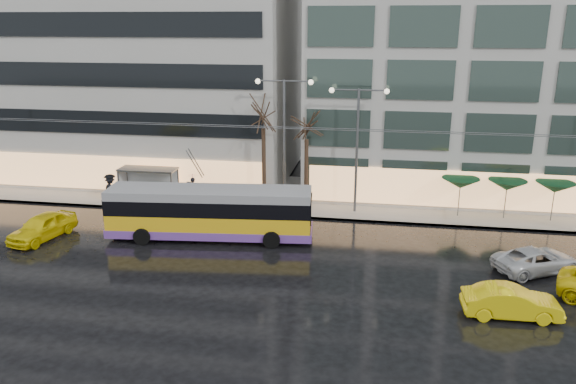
% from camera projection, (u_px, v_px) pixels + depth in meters
% --- Properties ---
extents(ground, '(140.00, 140.00, 0.00)m').
position_uv_depth(ground, '(214.00, 271.00, 30.25)').
color(ground, black).
rests_on(ground, ground).
extents(sidewalk, '(80.00, 10.00, 0.15)m').
position_uv_depth(sidewalk, '(291.00, 195.00, 43.11)').
color(sidewalk, gray).
rests_on(sidewalk, ground).
extents(kerb, '(80.00, 0.10, 0.15)m').
position_uv_depth(kerb, '(280.00, 216.00, 38.44)').
color(kerb, slate).
rests_on(kerb, ground).
extents(building_left, '(34.00, 14.00, 22.00)m').
position_uv_depth(building_left, '(91.00, 42.00, 47.41)').
color(building_left, '#B0AEA8').
rests_on(building_left, sidewalk).
extents(building_right, '(32.00, 14.00, 25.00)m').
position_uv_depth(building_right, '(529.00, 24.00, 41.45)').
color(building_right, '#B0AEA8').
rests_on(building_right, sidewalk).
extents(trolleybus, '(12.64, 5.20, 5.78)m').
position_uv_depth(trolleybus, '(210.00, 214.00, 34.33)').
color(trolleybus, gold).
rests_on(trolleybus, ground).
extents(catenary, '(42.24, 5.12, 7.00)m').
position_uv_depth(catenary, '(262.00, 160.00, 36.33)').
color(catenary, '#595B60').
rests_on(catenary, ground).
extents(bus_shelter, '(4.20, 1.60, 2.51)m').
position_uv_depth(bus_shelter, '(145.00, 177.00, 41.07)').
color(bus_shelter, '#595B60').
rests_on(bus_shelter, sidewalk).
extents(street_lamp_near, '(3.96, 0.36, 9.03)m').
position_uv_depth(street_lamp_near, '(284.00, 126.00, 38.36)').
color(street_lamp_near, '#595B60').
rests_on(street_lamp_near, sidewalk).
extents(street_lamp_far, '(3.96, 0.36, 8.53)m').
position_uv_depth(street_lamp_far, '(357.00, 133.00, 37.65)').
color(street_lamp_far, '#595B60').
rests_on(street_lamp_far, sidewalk).
extents(tree_a, '(3.20, 3.20, 8.40)m').
position_uv_depth(tree_a, '(263.00, 109.00, 38.46)').
color(tree_a, black).
rests_on(tree_a, sidewalk).
extents(tree_b, '(3.20, 3.20, 7.70)m').
position_uv_depth(tree_b, '(307.00, 120.00, 38.38)').
color(tree_b, black).
rests_on(tree_b, sidewalk).
extents(parasol_a, '(2.50, 2.50, 2.65)m').
position_uv_depth(parasol_a, '(460.00, 183.00, 37.69)').
color(parasol_a, '#595B60').
rests_on(parasol_a, sidewalk).
extents(parasol_b, '(2.50, 2.50, 2.65)m').
position_uv_depth(parasol_b, '(507.00, 185.00, 37.22)').
color(parasol_b, '#595B60').
rests_on(parasol_b, sidewalk).
extents(parasol_c, '(2.50, 2.50, 2.65)m').
position_uv_depth(parasol_c, '(555.00, 187.00, 36.75)').
color(parasol_c, '#595B60').
rests_on(parasol_c, sidewalk).
extents(taxi_a, '(2.80, 4.90, 1.57)m').
position_uv_depth(taxi_a, '(42.00, 227.00, 34.47)').
color(taxi_a, yellow).
rests_on(taxi_a, ground).
extents(taxi_b, '(4.40, 1.70, 1.43)m').
position_uv_depth(taxi_b, '(511.00, 302.00, 25.40)').
color(taxi_b, yellow).
rests_on(taxi_b, ground).
extents(sedan_silver, '(5.17, 4.08, 1.31)m').
position_uv_depth(sedan_silver, '(536.00, 260.00, 30.01)').
color(sedan_silver, silver).
rests_on(sedan_silver, ground).
extents(pedestrian_a, '(1.17, 1.18, 2.19)m').
position_uv_depth(pedestrian_a, '(193.00, 184.00, 40.59)').
color(pedestrian_a, black).
rests_on(pedestrian_a, sidewalk).
extents(pedestrian_b, '(0.97, 0.79, 1.87)m').
position_uv_depth(pedestrian_b, '(189.00, 194.00, 39.92)').
color(pedestrian_b, black).
rests_on(pedestrian_b, sidewalk).
extents(pedestrian_c, '(1.41, 1.21, 2.11)m').
position_uv_depth(pedestrian_c, '(110.00, 187.00, 40.97)').
color(pedestrian_c, black).
rests_on(pedestrian_c, sidewalk).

